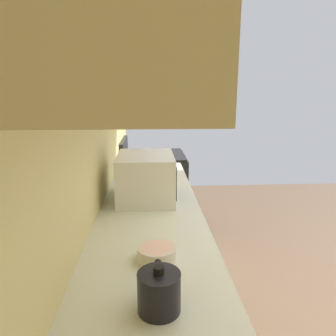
% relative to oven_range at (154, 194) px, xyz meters
% --- Properties ---
extents(wall_back, '(4.21, 0.12, 2.81)m').
position_rel_oven_range_xyz_m(wall_back, '(-1.51, 0.40, 0.94)').
color(wall_back, '#F1DC8A').
rests_on(wall_back, ground_plane).
extents(counter_run, '(3.21, 0.61, 0.89)m').
position_rel_oven_range_xyz_m(counter_run, '(-1.95, 0.05, -0.01)').
color(counter_run, beige).
rests_on(counter_run, ground_plane).
extents(upper_cabinets, '(2.49, 0.33, 0.63)m').
position_rel_oven_range_xyz_m(upper_cabinets, '(-1.95, 0.17, 1.41)').
color(upper_cabinets, beige).
extents(oven_range, '(0.70, 0.69, 1.07)m').
position_rel_oven_range_xyz_m(oven_range, '(0.00, 0.00, 0.00)').
color(oven_range, black).
rests_on(oven_range, ground_plane).
extents(microwave, '(0.45, 0.36, 0.29)m').
position_rel_oven_range_xyz_m(microwave, '(-1.39, 0.07, 0.58)').
color(microwave, white).
rests_on(microwave, counter_run).
extents(bowl, '(0.16, 0.16, 0.06)m').
position_rel_oven_range_xyz_m(bowl, '(-2.15, 0.02, 0.46)').
color(bowl, silver).
rests_on(bowl, counter_run).
extents(kettle, '(0.19, 0.14, 0.15)m').
position_rel_oven_range_xyz_m(kettle, '(-2.45, 0.02, 0.50)').
color(kettle, black).
rests_on(kettle, counter_run).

